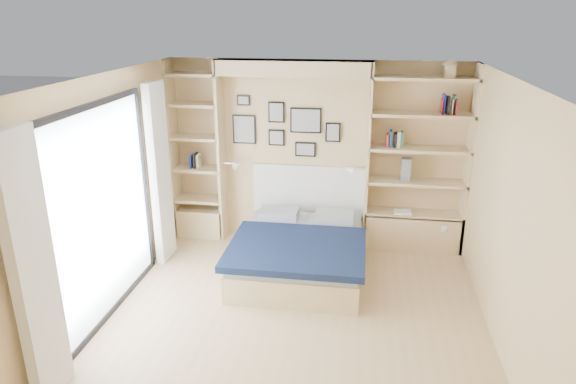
# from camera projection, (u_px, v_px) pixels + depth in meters

# --- Properties ---
(ground) EXTENTS (4.50, 4.50, 0.00)m
(ground) POSITION_uv_depth(u_px,v_px,m) (293.00, 324.00, 5.35)
(ground) COLOR tan
(ground) RESTS_ON ground
(room_shell) EXTENTS (4.50, 4.50, 4.50)m
(room_shell) POSITION_uv_depth(u_px,v_px,m) (280.00, 180.00, 6.47)
(room_shell) COLOR tan
(room_shell) RESTS_ON ground
(bed) EXTENTS (1.60, 2.03, 1.07)m
(bed) POSITION_uv_depth(u_px,v_px,m) (300.00, 251.00, 6.39)
(bed) COLOR beige
(bed) RESTS_ON ground
(photo_gallery) EXTENTS (1.48, 0.02, 0.82)m
(photo_gallery) POSITION_uv_depth(u_px,v_px,m) (284.00, 127.00, 6.96)
(photo_gallery) COLOR black
(photo_gallery) RESTS_ON ground
(reading_lamps) EXTENTS (1.92, 0.12, 0.15)m
(reading_lamps) POSITION_uv_depth(u_px,v_px,m) (292.00, 167.00, 6.89)
(reading_lamps) COLOR silver
(reading_lamps) RESTS_ON ground
(shelf_decor) EXTENTS (3.49, 0.23, 2.03)m
(shelf_decor) POSITION_uv_depth(u_px,v_px,m) (400.00, 126.00, 6.56)
(shelf_decor) COLOR #A51E1E
(shelf_decor) RESTS_ON ground
(deck_chair) EXTENTS (0.46, 0.74, 0.73)m
(deck_chair) POSITION_uv_depth(u_px,v_px,m) (82.00, 248.00, 6.27)
(deck_chair) COLOR tan
(deck_chair) RESTS_ON ground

